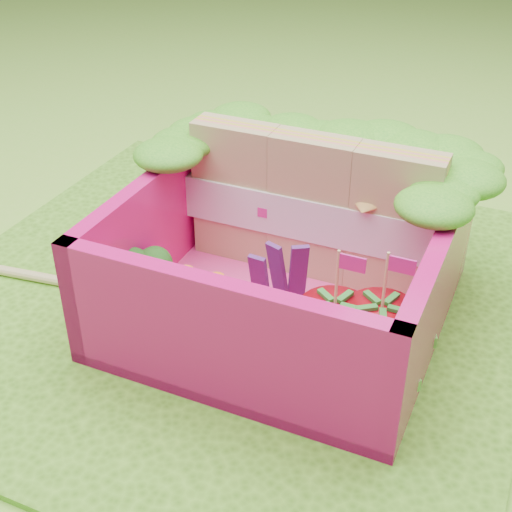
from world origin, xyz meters
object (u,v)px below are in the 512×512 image
at_px(broccoli, 146,276).
at_px(strawberry_right, 379,336).
at_px(strawberry_left, 333,333).
at_px(bento_box, 287,258).
at_px(sandwich_stack, 313,208).

bearing_deg(broccoli, strawberry_right, 2.51).
bearing_deg(broccoli, strawberry_left, -0.77).
distance_m(bento_box, strawberry_right, 0.53).
distance_m(sandwich_stack, broccoli, 0.78).
height_order(sandwich_stack, strawberry_left, sandwich_stack).
relative_size(sandwich_stack, broccoli, 3.71).
bearing_deg(strawberry_right, broccoli, -177.49).
relative_size(bento_box, strawberry_left, 2.55).
bearing_deg(strawberry_left, strawberry_right, 18.48).
bearing_deg(sandwich_stack, broccoli, -132.38).
relative_size(strawberry_left, strawberry_right, 1.00).
bearing_deg(bento_box, sandwich_stack, 89.02).
xyz_separation_m(broccoli, strawberry_left, (0.82, -0.01, -0.03)).
bearing_deg(strawberry_left, broccoli, 179.23).
relative_size(bento_box, sandwich_stack, 1.10).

